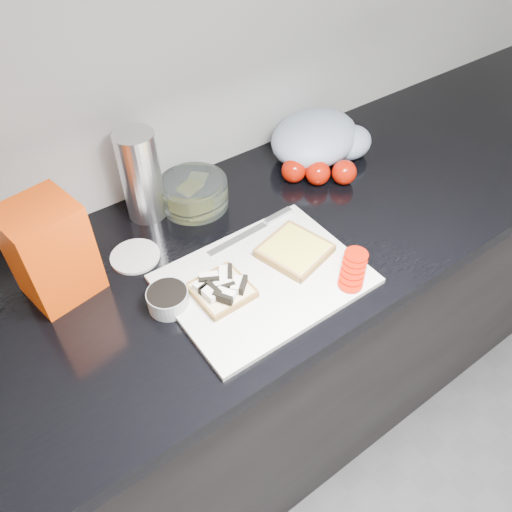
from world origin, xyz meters
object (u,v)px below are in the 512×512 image
Objects in this scene: cutting_board at (264,279)px; steel_canister at (141,176)px; bread_bag at (50,251)px; glass_bowl at (194,193)px.

steel_canister is (-0.10, 0.34, 0.10)m from cutting_board.
bread_bag is (-0.34, 0.23, 0.10)m from cutting_board.
cutting_board is 2.45× the size of glass_bowl.
cutting_board is 0.37m from steel_canister.
glass_bowl is at bearing 87.45° from cutting_board.
bread_bag reaches higher than cutting_board.
cutting_board is at bearing -43.67° from bread_bag.
cutting_board is 0.31m from glass_bowl.
bread_bag is at bearing -155.44° from steel_canister.
cutting_board is 1.91× the size of bread_bag.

